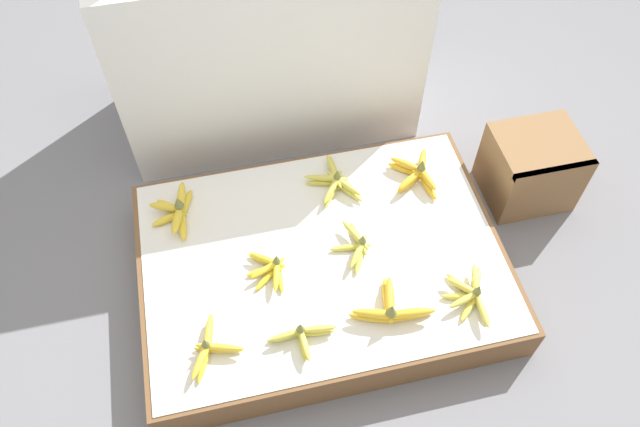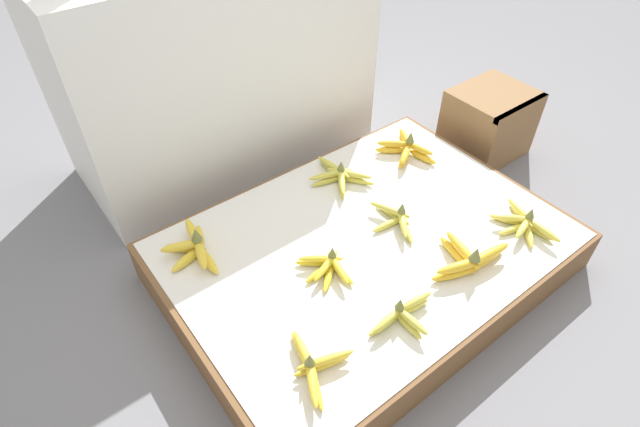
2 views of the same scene
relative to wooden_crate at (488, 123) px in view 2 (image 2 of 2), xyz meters
name	(u,v)px [view 2 (image 2 of 2)]	position (x,y,z in m)	size (l,w,h in m)	color
ground_plane	(364,271)	(-0.88, -0.21, -0.15)	(10.00, 10.00, 0.00)	slate
display_platform	(366,255)	(-0.88, -0.21, -0.07)	(1.26, 0.91, 0.16)	brown
back_vendor_table	(215,65)	(-0.91, 0.67, 0.27)	(1.17, 0.58, 0.84)	white
wooden_crate	(488,123)	(0.00, 0.00, 0.00)	(0.32, 0.28, 0.29)	olive
banana_bunch_front_left	(313,366)	(-1.30, -0.48, 0.04)	(0.18, 0.23, 0.08)	gold
banana_bunch_front_midleft	(403,315)	(-1.01, -0.51, 0.04)	(0.23, 0.12, 0.08)	gold
banana_bunch_front_midright	(469,259)	(-0.71, -0.49, 0.04)	(0.28, 0.18, 0.11)	gold
banana_bunch_front_right	(523,223)	(-0.44, -0.49, 0.04)	(0.18, 0.23, 0.08)	#DBCC4C
banana_bunch_middle_midleft	(328,266)	(-1.07, -0.24, 0.03)	(0.14, 0.19, 0.08)	yellow
banana_bunch_middle_midright	(396,218)	(-0.76, -0.22, 0.04)	(0.15, 0.22, 0.08)	gold
banana_bunch_back_left	(194,247)	(-1.35, 0.07, 0.04)	(0.17, 0.24, 0.10)	gold
banana_bunch_back_midright	(339,175)	(-0.76, 0.07, 0.04)	(0.20, 0.25, 0.08)	gold
banana_bunch_back_right	(406,148)	(-0.46, 0.04, 0.04)	(0.18, 0.23, 0.10)	gold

